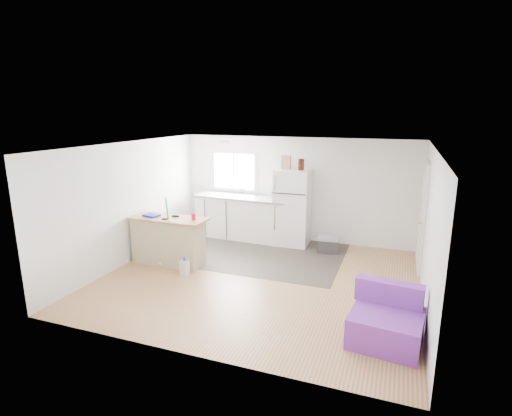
# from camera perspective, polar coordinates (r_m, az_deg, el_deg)

# --- Properties ---
(room) EXTENTS (5.51, 5.01, 2.41)m
(room) POSITION_cam_1_polar(r_m,az_deg,el_deg) (6.99, 0.50, -1.02)
(room) COLOR olive
(room) RESTS_ON ground
(vinyl_zone) EXTENTS (4.05, 2.50, 0.00)m
(vinyl_zone) POSITION_cam_1_polar(r_m,az_deg,el_deg) (8.71, -1.23, -6.25)
(vinyl_zone) COLOR #352E27
(vinyl_zone) RESTS_ON floor
(window) EXTENTS (1.18, 0.06, 0.98)m
(window) POSITION_cam_1_polar(r_m,az_deg,el_deg) (9.75, -3.14, 5.29)
(window) COLOR white
(window) RESTS_ON back_wall
(interior_door) EXTENTS (0.11, 0.92, 2.10)m
(interior_door) POSITION_cam_1_polar(r_m,az_deg,el_deg) (8.16, 22.73, -1.26)
(interior_door) COLOR white
(interior_door) RESTS_ON right_wall
(ceiling_fixture) EXTENTS (0.30, 0.30, 0.07)m
(ceiling_fixture) POSITION_cam_1_polar(r_m,az_deg,el_deg) (8.35, -4.52, 9.45)
(ceiling_fixture) COLOR white
(ceiling_fixture) RESTS_ON ceiling
(kitchen_cabinets) EXTENTS (2.31, 0.81, 1.31)m
(kitchen_cabinets) POSITION_cam_1_polar(r_m,az_deg,el_deg) (9.52, -1.93, -1.25)
(kitchen_cabinets) COLOR white
(kitchen_cabinets) RESTS_ON floor
(peninsula) EXTENTS (1.55, 0.61, 0.95)m
(peninsula) POSITION_cam_1_polar(r_m,az_deg,el_deg) (8.12, -12.42, -4.52)
(peninsula) COLOR #C7B590
(peninsula) RESTS_ON floor
(refrigerator) EXTENTS (0.78, 0.74, 1.72)m
(refrigerator) POSITION_cam_1_polar(r_m,az_deg,el_deg) (9.03, 5.23, 0.11)
(refrigerator) COLOR white
(refrigerator) RESTS_ON floor
(cooler) EXTENTS (0.47, 0.34, 0.34)m
(cooler) POSITION_cam_1_polar(r_m,az_deg,el_deg) (8.76, 10.26, -5.17)
(cooler) COLOR #2F2F31
(cooler) RESTS_ON floor
(purple_seat) EXTENTS (0.99, 0.94, 0.73)m
(purple_seat) POSITION_cam_1_polar(r_m,az_deg,el_deg) (5.73, 18.13, -15.22)
(purple_seat) COLOR purple
(purple_seat) RESTS_ON floor
(cleaner_jug) EXTENTS (0.17, 0.14, 0.34)m
(cleaner_jug) POSITION_cam_1_polar(r_m,az_deg,el_deg) (7.60, -10.18, -8.35)
(cleaner_jug) COLOR silver
(cleaner_jug) RESTS_ON floor
(mop) EXTENTS (0.29, 0.39, 1.41)m
(mop) POSITION_cam_1_polar(r_m,az_deg,el_deg) (8.09, -13.07, -6.49)
(mop) COLOR green
(mop) RESTS_ON floor
(red_cup) EXTENTS (0.09, 0.09, 0.12)m
(red_cup) POSITION_cam_1_polar(r_m,az_deg,el_deg) (7.71, -8.92, -1.23)
(red_cup) COLOR red
(red_cup) RESTS_ON peninsula
(blue_tray) EXTENTS (0.34, 0.28, 0.04)m
(blue_tray) POSITION_cam_1_polar(r_m,az_deg,el_deg) (8.15, -14.72, -1.02)
(blue_tray) COLOR #1216AE
(blue_tray) RESTS_ON peninsula
(tool_a) EXTENTS (0.14, 0.06, 0.03)m
(tool_a) POSITION_cam_1_polar(r_m,az_deg,el_deg) (8.01, -11.41, -1.12)
(tool_a) COLOR black
(tool_a) RESTS_ON peninsula
(tool_b) EXTENTS (0.11, 0.08, 0.03)m
(tool_b) POSITION_cam_1_polar(r_m,az_deg,el_deg) (7.84, -12.94, -1.52)
(tool_b) COLOR black
(tool_b) RESTS_ON peninsula
(cardboard_box) EXTENTS (0.20, 0.11, 0.30)m
(cardboard_box) POSITION_cam_1_polar(r_m,az_deg,el_deg) (8.85, 4.34, 6.49)
(cardboard_box) COLOR tan
(cardboard_box) RESTS_ON refrigerator
(bottle_left) EXTENTS (0.08, 0.08, 0.25)m
(bottle_left) POSITION_cam_1_polar(r_m,az_deg,el_deg) (8.76, 6.68, 6.20)
(bottle_left) COLOR #3B130A
(bottle_left) RESTS_ON refrigerator
(bottle_right) EXTENTS (0.07, 0.07, 0.25)m
(bottle_right) POSITION_cam_1_polar(r_m,az_deg,el_deg) (8.76, 6.28, 6.21)
(bottle_right) COLOR #3B130A
(bottle_right) RESTS_ON refrigerator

